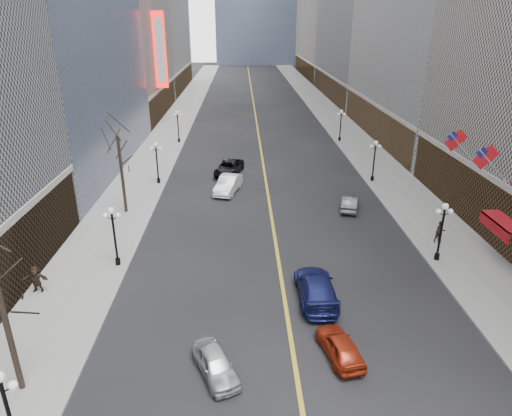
{
  "coord_description": "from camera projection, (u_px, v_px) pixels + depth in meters",
  "views": [
    {
      "loc": [
        -2.65,
        0.47,
        16.77
      ],
      "look_at": [
        -1.94,
        22.41,
        7.65
      ],
      "focal_mm": 32.0,
      "sensor_mm": 36.0,
      "label": 1
    }
  ],
  "objects": [
    {
      "name": "car_sb_far",
      "position": [
        350.0,
        203.0,
        43.18
      ],
      "size": [
        2.47,
        4.35,
        1.36
      ],
      "primitive_type": "imported",
      "rotation": [
        0.0,
        0.0,
        2.88
      ],
      "color": "#4A5052",
      "rests_on": "ground"
    },
    {
      "name": "car_nb_far",
      "position": [
        229.0,
        168.0,
        52.87
      ],
      "size": [
        3.74,
        6.11,
        1.58
      ],
      "primitive_type": "imported",
      "rotation": [
        0.0,
        0.0,
        -0.21
      ],
      "color": "black",
      "rests_on": "ground"
    },
    {
      "name": "ped_east_walk",
      "position": [
        440.0,
        232.0,
        36.34
      ],
      "size": [
        0.97,
        0.68,
        1.82
      ],
      "primitive_type": "imported",
      "rotation": [
        0.0,
        0.0,
        0.24
      ],
      "color": "black",
      "rests_on": "sidewalk_east"
    },
    {
      "name": "streetlamp_east_1",
      "position": [
        442.0,
        226.0,
        33.0
      ],
      "size": [
        1.26,
        0.44,
        4.52
      ],
      "color": "black",
      "rests_on": "sidewalk_east"
    },
    {
      "name": "streetlamp_east_3",
      "position": [
        341.0,
        122.0,
        66.23
      ],
      "size": [
        1.26,
        0.44,
        4.52
      ],
      "color": "black",
      "rests_on": "sidewalk_east"
    },
    {
      "name": "streetlamp_west_1",
      "position": [
        114.0,
        230.0,
        32.3
      ],
      "size": [
        1.26,
        0.44,
        4.52
      ],
      "color": "black",
      "rests_on": "sidewalk_west"
    },
    {
      "name": "tree_west_far",
      "position": [
        119.0,
        148.0,
        40.2
      ],
      "size": [
        3.6,
        3.6,
        7.92
      ],
      "color": "#2D231C",
      "rests_on": "sidewalk_west"
    },
    {
      "name": "streetlamp_west_2",
      "position": [
        157.0,
        159.0,
        48.92
      ],
      "size": [
        1.26,
        0.44,
        4.52
      ],
      "color": "black",
      "rests_on": "sidewalk_west"
    },
    {
      "name": "streetlamp_east_2",
      "position": [
        374.0,
        157.0,
        49.62
      ],
      "size": [
        1.26,
        0.44,
        4.52
      ],
      "color": "black",
      "rests_on": "sidewalk_east"
    },
    {
      "name": "ped_west_far",
      "position": [
        36.0,
        279.0,
        29.72
      ],
      "size": [
        1.74,
        0.55,
        1.86
      ],
      "primitive_type": "imported",
      "rotation": [
        0.0,
        0.0,
        -0.03
      ],
      "color": "#2F221A",
      "rests_on": "sidewalk_west"
    },
    {
      "name": "sidewalk_east",
      "position": [
        348.0,
        135.0,
        71.07
      ],
      "size": [
        6.0,
        230.0,
        0.15
      ],
      "primitive_type": "cube",
      "color": "gray",
      "rests_on": "ground"
    },
    {
      "name": "car_nb_mid",
      "position": [
        228.0,
        184.0,
        47.41
      ],
      "size": [
        3.12,
        5.5,
        1.71
      ],
      "primitive_type": "imported",
      "rotation": [
        0.0,
        0.0,
        -0.27
      ],
      "color": "white",
      "rests_on": "ground"
    },
    {
      "name": "awning_c",
      "position": [
        501.0,
        223.0,
        33.06
      ],
      "size": [
        1.4,
        4.0,
        0.93
      ],
      "color": "maroon",
      "rests_on": "ground"
    },
    {
      "name": "sidewalk_west",
      "position": [
        168.0,
        136.0,
        70.24
      ],
      "size": [
        6.0,
        230.0,
        0.15
      ],
      "primitive_type": "cube",
      "color": "gray",
      "rests_on": "ground"
    },
    {
      "name": "car_sb_near",
      "position": [
        316.0,
        288.0,
        29.18
      ],
      "size": [
        2.38,
        5.8,
        1.68
      ],
      "primitive_type": "imported",
      "rotation": [
        0.0,
        0.0,
        3.15
      ],
      "color": "navy",
      "rests_on": "ground"
    },
    {
      "name": "flag_4",
      "position": [
        488.0,
        159.0,
        33.27
      ],
      "size": [
        2.87,
        0.12,
        2.87
      ],
      "color": "#B2B2B7",
      "rests_on": "ground"
    },
    {
      "name": "car_nb_near",
      "position": [
        216.0,
        364.0,
        23.01
      ],
      "size": [
        2.97,
        4.17,
        1.32
      ],
      "primitive_type": "imported",
      "rotation": [
        0.0,
        0.0,
        0.41
      ],
      "color": "#B2B7BB",
      "rests_on": "ground"
    },
    {
      "name": "streetlamp_west_0",
      "position": [
        7.0,
        409.0,
        17.53
      ],
      "size": [
        1.26,
        0.44,
        4.52
      ],
      "color": "black",
      "rests_on": "sidewalk_west"
    },
    {
      "name": "theatre_marquee",
      "position": [
        160.0,
        50.0,
        74.84
      ],
      "size": [
        2.0,
        0.55,
        12.0
      ],
      "color": "red",
      "rests_on": "ground"
    },
    {
      "name": "streetlamp_west_3",
      "position": [
        178.0,
        123.0,
        65.53
      ],
      "size": [
        1.26,
        0.44,
        4.52
      ],
      "color": "black",
      "rests_on": "sidewalk_west"
    },
    {
      "name": "lane_line",
      "position": [
        257.0,
        122.0,
        79.91
      ],
      "size": [
        0.25,
        200.0,
        0.02
      ],
      "primitive_type": "cube",
      "color": "gold",
      "rests_on": "ground"
    },
    {
      "name": "flag_5",
      "position": [
        458.0,
        142.0,
        37.88
      ],
      "size": [
        2.87,
        0.12,
        2.87
      ],
      "color": "#B2B2B7",
      "rests_on": "ground"
    },
    {
      "name": "car_sb_mid",
      "position": [
        340.0,
        346.0,
        24.25
      ],
      "size": [
        2.37,
        4.19,
        1.34
      ],
      "primitive_type": "imported",
      "rotation": [
        0.0,
        0.0,
        3.35
      ],
      "color": "maroon",
      "rests_on": "ground"
    }
  ]
}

